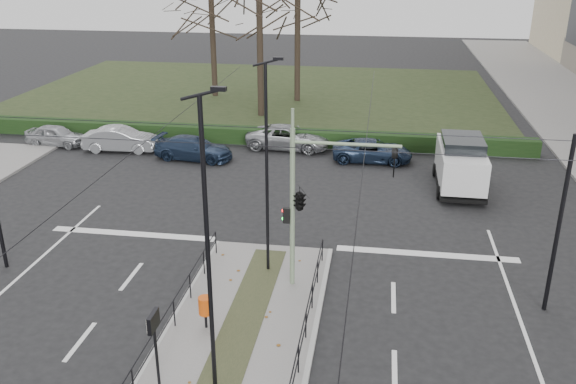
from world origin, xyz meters
name	(u,v)px	position (x,y,z in m)	size (l,w,h in m)	color
ground	(246,318)	(0.00, 0.00, 0.00)	(140.00, 140.00, 0.00)	black
median_island	(227,365)	(0.00, -2.50, 0.07)	(4.40, 15.00, 0.14)	slate
park	(258,94)	(-6.00, 32.00, 0.05)	(38.00, 26.00, 0.10)	black
hedge	(215,134)	(-6.00, 18.60, 0.50)	(38.00, 1.00, 1.00)	black
median_railing	(225,340)	(0.00, -2.60, 0.98)	(4.14, 13.24, 0.92)	black
catenary	(254,201)	(0.00, 1.62, 3.42)	(20.00, 34.00, 6.00)	black
traffic_light	(302,198)	(1.50, 2.18, 3.41)	(3.87, 2.14, 5.61)	gray
litter_bin	(205,306)	(-1.07, -0.88, 0.90)	(0.41, 0.41, 1.06)	black
info_panel	(154,330)	(-1.51, -3.86, 2.01)	(0.14, 0.62, 2.38)	black
streetlamp_median_near	(208,248)	(-0.07, -3.48, 4.26)	(0.68, 0.14, 8.11)	black
streetlamp_median_far	(267,168)	(0.17, 3.05, 4.06)	(0.64, 0.13, 7.70)	black
parked_car_first	(56,135)	(-15.31, 16.48, 0.63)	(1.48, 3.69, 1.26)	#97999E
parked_car_second	(121,139)	(-11.02, 16.06, 0.71)	(1.50, 4.29, 1.41)	#97999E
parked_car_third	(193,148)	(-6.36, 15.23, 0.64)	(1.80, 4.44, 1.29)	#1B2941
parked_car_fourth	(288,137)	(-1.37, 18.00, 0.69)	(2.28, 4.94, 1.37)	#97999E
white_van	(461,162)	(7.94, 12.84, 1.36)	(2.33, 5.05, 2.63)	silver
bare_tree_near	(259,0)	(-4.41, 25.08, 7.95)	(5.92, 5.92, 11.26)	black
parked_car_fifth	(372,151)	(3.61, 16.40, 0.61)	(2.03, 4.41, 1.23)	#1B2941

